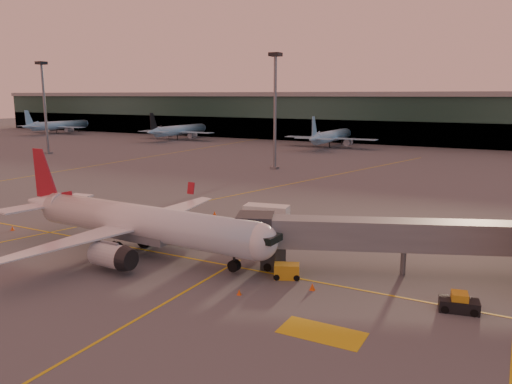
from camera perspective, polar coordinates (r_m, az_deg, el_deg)
The scene contains 15 objects.
ground at distance 48.53m, azimuth -11.20°, elevation -9.08°, with size 600.00×600.00×0.00m, color #4C4F54.
taxi_markings at distance 89.05m, azimuth 3.38°, elevation 0.33°, with size 100.12×173.00×0.01m.
terminal at distance 179.36m, azimuth 18.95°, elevation 7.96°, with size 400.00×20.00×17.60m.
mast_west_far at distance 153.76m, azimuth -23.04°, elevation 9.55°, with size 2.40×2.40×25.60m.
mast_west_near at distance 112.39m, azimuth 2.20°, elevation 10.18°, with size 2.40×2.40×25.60m.
distant_aircraft_row at distance 161.89m, azimuth 9.97°, elevation 5.01°, with size 290.00×34.00×13.00m.
main_airplane at distance 53.89m, azimuth -13.61°, elevation -3.41°, with size 34.25×30.81×10.34m.
jet_bridge at distance 48.44m, azimuth 18.28°, elevation -4.95°, with size 30.95×14.79×5.35m.
catering_truck at distance 57.99m, azimuth 1.26°, elevation -3.20°, with size 5.45×3.12×3.98m.
gpu_cart at distance 46.22m, azimuth 3.53°, elevation -9.04°, with size 2.69×2.20×1.36m.
pushback_tug at distance 42.58m, azimuth 22.19°, elevation -11.74°, with size 3.21×2.13×1.52m.
cone_nose at distance 43.91m, azimuth 6.46°, elevation -10.70°, with size 0.49×0.49×0.63m.
cone_tail at distance 68.96m, azimuth -26.07°, elevation -3.73°, with size 0.45×0.45×0.58m.
cone_wing_left at distance 69.72m, azimuth -4.76°, elevation -2.45°, with size 0.49×0.49×0.63m.
cone_fwd at distance 42.71m, azimuth -1.93°, elevation -11.38°, with size 0.38×0.38×0.49m.
Camera 1 is at (29.31, -34.98, 16.51)m, focal length 35.00 mm.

